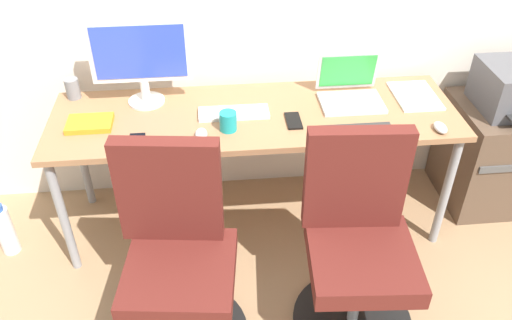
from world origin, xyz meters
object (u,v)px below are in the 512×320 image
at_px(office_chair_left, 178,261).
at_px(office_chair_right, 357,248).
at_px(open_laptop, 350,89).
at_px(coffee_mug, 228,121).
at_px(side_cabinet, 496,153).
at_px(water_bottle_on_floor, 5,230).
at_px(desktop_monitor, 140,56).

relative_size(office_chair_left, office_chair_right, 1.00).
relative_size(open_laptop, coffee_mug, 3.37).
bearing_deg(side_cabinet, water_bottle_on_floor, -175.76).
distance_m(office_chair_left, open_laptop, 1.20).
relative_size(side_cabinet, coffee_mug, 6.55).
distance_m(side_cabinet, open_laptop, 1.00).
distance_m(water_bottle_on_floor, open_laptop, 1.90).
height_order(open_laptop, coffee_mug, open_laptop).
bearing_deg(side_cabinet, open_laptop, 179.96).
height_order(office_chair_left, desktop_monitor, desktop_monitor).
bearing_deg(office_chair_right, coffee_mug, 133.39).
relative_size(office_chair_right, side_cabinet, 1.56).
relative_size(side_cabinet, open_laptop, 1.94).
bearing_deg(side_cabinet, coffee_mug, -171.69).
height_order(office_chair_right, desktop_monitor, desktop_monitor).
bearing_deg(coffee_mug, desktop_monitor, 143.44).
bearing_deg(office_chair_left, office_chair_right, 0.02).
height_order(water_bottle_on_floor, coffee_mug, coffee_mug).
xyz_separation_m(office_chair_right, side_cabinet, (1.01, 0.76, -0.12)).
relative_size(office_chair_left, desktop_monitor, 1.96).
bearing_deg(office_chair_left, side_cabinet, 23.27).
xyz_separation_m(office_chair_left, desktop_monitor, (-0.15, 0.83, 0.53)).
height_order(office_chair_right, water_bottle_on_floor, office_chair_right).
xyz_separation_m(open_laptop, coffee_mug, (-0.62, -0.22, -0.01)).
relative_size(side_cabinet, desktop_monitor, 1.25).
distance_m(office_chair_right, water_bottle_on_floor, 1.79).
bearing_deg(office_chair_right, water_bottle_on_floor, 161.51).
xyz_separation_m(office_chair_right, coffee_mug, (-0.51, 0.54, 0.32)).
relative_size(desktop_monitor, open_laptop, 1.55).
bearing_deg(water_bottle_on_floor, side_cabinet, 4.24).
distance_m(office_chair_right, desktop_monitor, 1.33).
height_order(side_cabinet, desktop_monitor, desktop_monitor).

